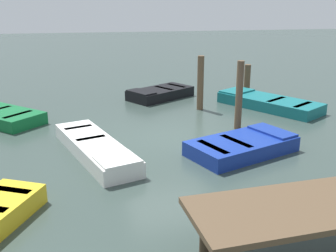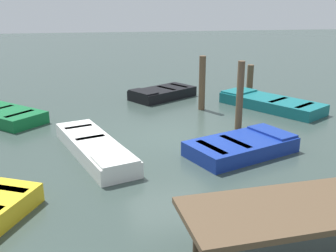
{
  "view_description": "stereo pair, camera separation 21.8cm",
  "coord_description": "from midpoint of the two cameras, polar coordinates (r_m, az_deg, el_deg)",
  "views": [
    {
      "loc": [
        2.15,
        11.36,
        4.03
      ],
      "look_at": [
        0.0,
        0.0,
        0.35
      ],
      "focal_mm": 43.11,
      "sensor_mm": 36.0,
      "label": 1
    },
    {
      "loc": [
        1.94,
        11.4,
        4.03
      ],
      "look_at": [
        0.0,
        0.0,
        0.35
      ],
      "focal_mm": 43.11,
      "sensor_mm": 36.0,
      "label": 2
    }
  ],
  "objects": [
    {
      "name": "rowboat_teal",
      "position": [
        15.89,
        14.65,
        3.18
      ],
      "size": [
        3.34,
        4.08,
        0.46
      ],
      "rotation": [
        0.0,
        0.0,
        5.29
      ],
      "color": "#14666B",
      "rests_on": "ground_plane"
    },
    {
      "name": "mooring_piling_far_left",
      "position": [
        18.2,
        11.85,
        6.51
      ],
      "size": [
        0.27,
        0.27,
        1.26
      ],
      "primitive_type": "cylinder",
      "color": "brown",
      "rests_on": "ground_plane"
    },
    {
      "name": "dock_segment",
      "position": [
        6.89,
        19.92,
        -11.34
      ],
      "size": [
        4.11,
        1.82,
        0.95
      ],
      "rotation": [
        0.0,
        0.0,
        0.08
      ],
      "color": "brown",
      "rests_on": "ground_plane"
    },
    {
      "name": "rowboat_white",
      "position": [
        10.95,
        -9.78,
        -3.0
      ],
      "size": [
        2.28,
        4.12,
        0.46
      ],
      "rotation": [
        0.0,
        0.0,
        1.9
      ],
      "color": "silver",
      "rests_on": "ground_plane"
    },
    {
      "name": "rowboat_blue",
      "position": [
        11.09,
        10.95,
        -2.8
      ],
      "size": [
        3.26,
        2.48,
        0.46
      ],
      "rotation": [
        0.0,
        0.0,
        3.53
      ],
      "color": "navy",
      "rests_on": "ground_plane"
    },
    {
      "name": "rowboat_black",
      "position": [
        16.99,
        -0.45,
        4.68
      ],
      "size": [
        3.02,
        2.64,
        0.46
      ],
      "rotation": [
        0.0,
        0.0,
        0.58
      ],
      "color": "black",
      "rests_on": "ground_plane"
    },
    {
      "name": "ground_plane",
      "position": [
        12.24,
        0.51,
        -1.56
      ],
      "size": [
        80.0,
        80.0,
        0.0
      ],
      "primitive_type": "plane",
      "color": "#33423D"
    },
    {
      "name": "mooring_piling_mid_left",
      "position": [
        15.11,
        5.25,
        6.05
      ],
      "size": [
        0.24,
        0.24,
        2.02
      ],
      "primitive_type": "cylinder",
      "color": "brown",
      "rests_on": "ground_plane"
    },
    {
      "name": "mooring_piling_near_right",
      "position": [
        12.92,
        10.6,
        4.22
      ],
      "size": [
        0.22,
        0.22,
        2.19
      ],
      "primitive_type": "cylinder",
      "color": "brown",
      "rests_on": "ground_plane"
    }
  ]
}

